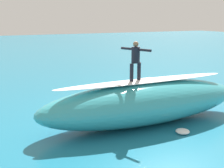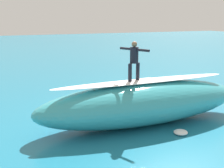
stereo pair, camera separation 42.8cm
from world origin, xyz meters
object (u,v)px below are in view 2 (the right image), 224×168
Objects in this scene: surfboard_riding at (134,82)px; surfer_paddling at (96,97)px; surfer_riding at (134,58)px; surfboard_paddling at (95,101)px.

surfer_paddling is at bearing -109.80° from surfboard_riding.
surfer_riding is at bearing 49.46° from surfboard_riding.
surfboard_riding is 0.90m from surfer_riding.
surfboard_paddling is at bearing 0.00° from surfer_paddling.
surfboard_riding is 4.04m from surfboard_paddling.
surfboard_riding is 1.37× the size of surfer_paddling.
surfboard_riding is at bearing 37.50° from surfboard_paddling.
surfer_riding is 4.48m from surfer_paddling.
surfboard_riding is 1.49× the size of surfer_riding.
surfer_riding reaches higher than surfboard_riding.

